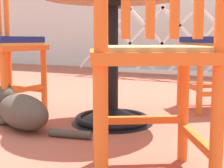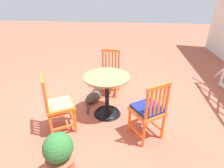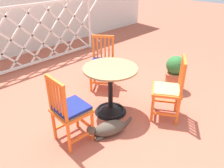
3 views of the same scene
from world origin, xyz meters
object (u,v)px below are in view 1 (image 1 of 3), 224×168
at_px(cafe_table, 112,75).
at_px(orange_chair_by_planter, 152,56).
at_px(orange_chair_at_corner, 3,45).
at_px(orange_chair_near_fence, 217,45).
at_px(tabby_cat, 20,111).

xyz_separation_m(cafe_table, orange_chair_by_planter, (0.48, -0.66, 0.15)).
relative_size(orange_chair_by_planter, orange_chair_at_corner, 1.00).
bearing_deg(orange_chair_by_planter, orange_chair_near_fence, 90.45).
bearing_deg(orange_chair_at_corner, tabby_cat, -34.94).
bearing_deg(orange_chair_at_corner, orange_chair_by_planter, -25.33).
xyz_separation_m(cafe_table, orange_chair_near_fence, (0.47, 0.65, 0.16)).
relative_size(orange_chair_near_fence, tabby_cat, 1.24).
bearing_deg(tabby_cat, orange_chair_at_corner, 145.06).
bearing_deg(tabby_cat, cafe_table, 38.41).
relative_size(orange_chair_by_planter, orange_chair_near_fence, 1.00).
bearing_deg(cafe_table, orange_chair_near_fence, 54.12).
xyz_separation_m(orange_chair_at_corner, tabby_cat, (0.36, -0.25, -0.35)).
height_order(orange_chair_near_fence, tabby_cat, orange_chair_near_fence).
relative_size(cafe_table, tabby_cat, 1.03).
relative_size(cafe_table, orange_chair_near_fence, 0.83).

